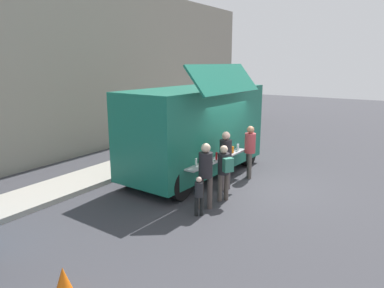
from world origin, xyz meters
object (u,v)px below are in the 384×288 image
at_px(customer_rear_waiting, 206,170).
at_px(customer_front_ordering, 226,155).
at_px(food_truck_main, 196,129).
at_px(customer_mid_with_backpack, 224,168).
at_px(child_near_queue, 199,193).
at_px(customer_extra_browsing, 250,147).
at_px(traffic_cone_orange, 64,282).
at_px(trash_bin, 202,133).

bearing_deg(customer_rear_waiting, customer_front_ordering, -17.50).
distance_m(food_truck_main, customer_front_ordering, 1.76).
bearing_deg(customer_mid_with_backpack, child_near_queue, 119.92).
relative_size(customer_mid_with_backpack, customer_extra_browsing, 0.90).
relative_size(traffic_cone_orange, child_near_queue, 0.53).
height_order(customer_mid_with_backpack, customer_rear_waiting, customer_rear_waiting).
bearing_deg(customer_extra_browsing, customer_mid_with_backpack, 66.76).
bearing_deg(customer_front_ordering, child_near_queue, 120.88).
bearing_deg(customer_mid_with_backpack, customer_front_ordering, -31.67).
relative_size(food_truck_main, customer_extra_browsing, 3.21).
bearing_deg(customer_front_ordering, customer_mid_with_backpack, 137.25).
distance_m(food_truck_main, trash_bin, 4.95).
relative_size(food_truck_main, trash_bin, 5.54).
relative_size(customer_rear_waiting, customer_extra_browsing, 1.01).
relative_size(traffic_cone_orange, customer_rear_waiting, 0.31).
bearing_deg(food_truck_main, traffic_cone_orange, -163.18).
bearing_deg(food_truck_main, child_near_queue, -143.31).
bearing_deg(customer_front_ordering, trash_bin, -30.59).
bearing_deg(customer_extra_browsing, child_near_queue, 63.61).
height_order(food_truck_main, customer_mid_with_backpack, food_truck_main).
xyz_separation_m(customer_rear_waiting, child_near_queue, (-0.49, -0.10, -0.44)).
xyz_separation_m(traffic_cone_orange, customer_mid_with_backpack, (5.13, -0.23, 0.70)).
height_order(customer_front_ordering, customer_extra_browsing, customer_front_ordering).
xyz_separation_m(food_truck_main, customer_extra_browsing, (0.75, -1.65, -0.57)).
distance_m(traffic_cone_orange, customer_mid_with_backpack, 5.18).
xyz_separation_m(customer_front_ordering, child_near_queue, (-2.03, -0.33, -0.46)).
bearing_deg(child_near_queue, customer_extra_browsing, -31.12).
bearing_deg(customer_front_ordering, traffic_cone_orange, 113.09).
distance_m(trash_bin, customer_front_ordering, 6.28).
height_order(customer_mid_with_backpack, child_near_queue, customer_mid_with_backpack).
bearing_deg(trash_bin, customer_mid_with_backpack, -143.67).
xyz_separation_m(traffic_cone_orange, customer_extra_browsing, (7.41, 0.02, 0.78)).
relative_size(trash_bin, customer_extra_browsing, 0.58).
height_order(traffic_cone_orange, customer_front_ordering, customer_front_ordering).
bearing_deg(customer_rear_waiting, food_truck_main, 11.70).
relative_size(customer_front_ordering, customer_rear_waiting, 1.01).
distance_m(customer_front_ordering, customer_extra_browsing, 1.47).
xyz_separation_m(customer_mid_with_backpack, customer_rear_waiting, (-0.73, 0.16, 0.09)).
xyz_separation_m(traffic_cone_orange, trash_bin, (10.88, 4.00, 0.24)).
bearing_deg(customer_mid_with_backpack, food_truck_main, -6.02).
xyz_separation_m(traffic_cone_orange, child_near_queue, (3.91, -0.17, 0.34)).
bearing_deg(traffic_cone_orange, customer_front_ordering, 1.54).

